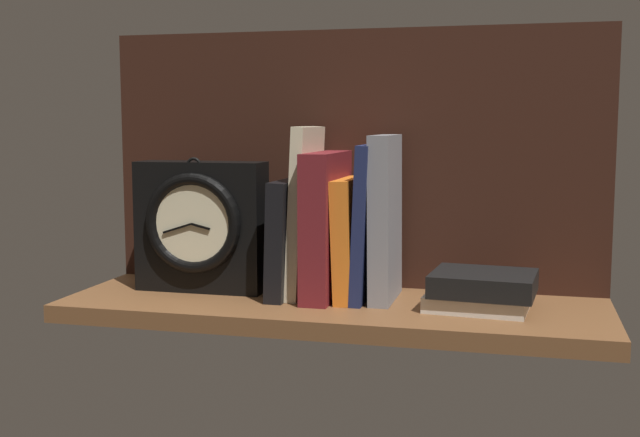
{
  "coord_description": "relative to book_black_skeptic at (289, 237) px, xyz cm",
  "views": [
    {
      "loc": [
        25.96,
        -109.45,
        25.46
      ],
      "look_at": [
        -2.71,
        3.09,
        11.48
      ],
      "focal_mm": 44.94,
      "sensor_mm": 36.0,
      "label": 1
    }
  ],
  "objects": [
    {
      "name": "ground_plane",
      "position": [
        7.48,
        -3.09,
        -9.79
      ],
      "size": [
        77.41,
        25.34,
        2.5
      ],
      "primitive_type": "cube",
      "color": "brown"
    },
    {
      "name": "back_panel",
      "position": [
        7.48,
        8.99,
        11.22
      ],
      "size": [
        77.41,
        1.2,
        39.52
      ],
      "primitive_type": "cube",
      "color": "black",
      "rests_on": "ground_plane"
    },
    {
      "name": "book_black_skeptic",
      "position": [
        0.0,
        0.0,
        0.0
      ],
      "size": [
        3.14,
        15.4,
        17.15
      ],
      "primitive_type": "cube",
      "rotation": [
        0.0,
        0.03,
        0.0
      ],
      "color": "black",
      "rests_on": "ground_plane"
    },
    {
      "name": "book_cream_twain",
      "position": [
        2.51,
        0.0,
        3.88
      ],
      "size": [
        2.96,
        12.55,
        24.9
      ],
      "primitive_type": "cube",
      "rotation": [
        0.0,
        0.05,
        0.0
      ],
      "color": "beige",
      "rests_on": "ground_plane"
    },
    {
      "name": "book_maroon_dawkins",
      "position": [
        5.7,
        0.0,
        2.04
      ],
      "size": [
        4.04,
        16.77,
        21.18
      ],
      "primitive_type": "cube",
      "rotation": [
        0.0,
        -0.0,
        0.0
      ],
      "color": "maroon",
      "rests_on": "ground_plane"
    },
    {
      "name": "book_orange_pandolfini",
      "position": [
        9.32,
        0.0,
        0.18
      ],
      "size": [
        3.32,
        13.85,
        17.53
      ],
      "primitive_type": "cube",
      "rotation": [
        0.0,
        -0.04,
        0.0
      ],
      "color": "orange",
      "rests_on": "ground_plane"
    },
    {
      "name": "book_navy_bierce",
      "position": [
        11.81,
        0.0,
        2.61
      ],
      "size": [
        2.57,
        13.93,
        22.36
      ],
      "primitive_type": "cube",
      "rotation": [
        0.0,
        0.04,
        0.0
      ],
      "color": "#192147",
      "rests_on": "ground_plane"
    },
    {
      "name": "book_gray_chess",
      "position": [
        14.43,
        0.0,
        3.31
      ],
      "size": [
        3.2,
        12.59,
        23.73
      ],
      "primitive_type": "cube",
      "rotation": [
        0.0,
        -0.01,
        0.0
      ],
      "color": "gray",
      "rests_on": "ground_plane"
    },
    {
      "name": "framed_clock",
      "position": [
        -13.62,
        -1.12,
        1.42
      ],
      "size": [
        19.61,
        7.31,
        20.37
      ],
      "color": "black",
      "rests_on": "ground_plane"
    },
    {
      "name": "book_stack_side",
      "position": [
        28.3,
        -3.27,
        -5.89
      ],
      "size": [
        15.35,
        12.85,
        5.15
      ],
      "color": "beige",
      "rests_on": "ground_plane"
    }
  ]
}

